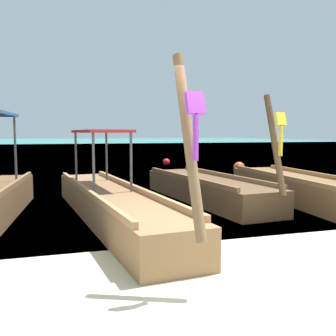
% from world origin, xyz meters
% --- Properties ---
extents(ground, '(120.00, 120.00, 0.00)m').
position_xyz_m(ground, '(0.00, 0.00, 0.00)').
color(ground, beige).
extents(sea_water, '(120.00, 120.00, 0.00)m').
position_xyz_m(sea_water, '(0.00, 61.02, 0.00)').
color(sea_water, '#2DB29E').
rests_on(sea_water, ground).
extents(longtail_boat_violet_ribbon, '(1.68, 7.34, 2.64)m').
position_xyz_m(longtail_boat_violet_ribbon, '(-1.19, 2.98, 0.35)').
color(longtail_boat_violet_ribbon, olive).
rests_on(longtail_boat_violet_ribbon, ground).
extents(longtail_boat_yellow_ribbon, '(1.67, 5.67, 2.47)m').
position_xyz_m(longtail_boat_yellow_ribbon, '(1.47, 4.45, 0.31)').
color(longtail_boat_yellow_ribbon, brown).
rests_on(longtail_boat_yellow_ribbon, ground).
extents(longtail_boat_red_ribbon, '(1.79, 7.27, 2.41)m').
position_xyz_m(longtail_boat_red_ribbon, '(3.65, 3.13, 0.32)').
color(longtail_boat_red_ribbon, brown).
rests_on(longtail_boat_red_ribbon, ground).
extents(mooring_buoy_near, '(0.38, 0.38, 0.38)m').
position_xyz_m(mooring_buoy_near, '(3.59, 14.93, 0.19)').
color(mooring_buoy_near, red).
rests_on(mooring_buoy_near, sea_water).
extents(mooring_buoy_far, '(0.49, 0.49, 0.49)m').
position_xyz_m(mooring_buoy_far, '(5.47, 10.34, 0.25)').
color(mooring_buoy_far, '#EA5119').
rests_on(mooring_buoy_far, sea_water).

